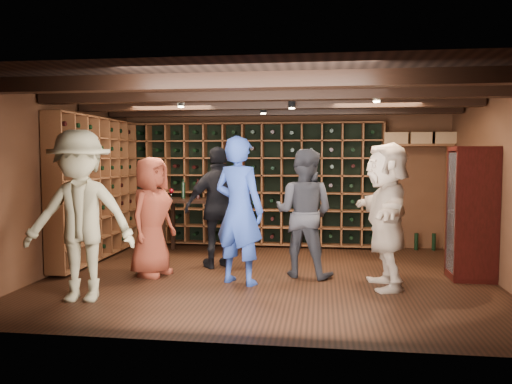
# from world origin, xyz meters

# --- Properties ---
(ground) EXTENTS (6.00, 6.00, 0.00)m
(ground) POSITION_xyz_m (0.00, 0.00, 0.00)
(ground) COLOR black
(ground) RESTS_ON ground
(room_shell) EXTENTS (6.00, 6.00, 6.00)m
(room_shell) POSITION_xyz_m (0.00, 0.05, 2.42)
(room_shell) COLOR #532F1C
(room_shell) RESTS_ON ground
(wine_rack_back) EXTENTS (4.65, 0.30, 2.20)m
(wine_rack_back) POSITION_xyz_m (-0.52, 2.33, 1.15)
(wine_rack_back) COLOR brown
(wine_rack_back) RESTS_ON ground
(wine_rack_left) EXTENTS (0.30, 2.65, 2.20)m
(wine_rack_left) POSITION_xyz_m (-2.83, 0.82, 1.15)
(wine_rack_left) COLOR brown
(wine_rack_left) RESTS_ON ground
(crate_shelf) EXTENTS (1.20, 0.32, 2.07)m
(crate_shelf) POSITION_xyz_m (2.41, 2.32, 1.57)
(crate_shelf) COLOR brown
(crate_shelf) RESTS_ON ground
(display_cabinet) EXTENTS (0.55, 0.50, 1.75)m
(display_cabinet) POSITION_xyz_m (2.71, 0.20, 0.86)
(display_cabinet) COLOR black
(display_cabinet) RESTS_ON ground
(man_blue_shirt) EXTENTS (0.82, 0.69, 1.91)m
(man_blue_shirt) POSITION_xyz_m (-0.32, -0.41, 0.95)
(man_blue_shirt) COLOR navy
(man_blue_shirt) RESTS_ON ground
(man_grey_suit) EXTENTS (1.01, 0.88, 1.75)m
(man_grey_suit) POSITION_xyz_m (0.49, 0.10, 0.88)
(man_grey_suit) COLOR black
(man_grey_suit) RESTS_ON ground
(guest_red_floral) EXTENTS (0.74, 0.92, 1.64)m
(guest_red_floral) POSITION_xyz_m (-1.59, -0.13, 0.82)
(guest_red_floral) COLOR maroon
(guest_red_floral) RESTS_ON ground
(guest_woman_black) EXTENTS (1.13, 0.91, 1.80)m
(guest_woman_black) POSITION_xyz_m (-0.77, 0.49, 0.90)
(guest_woman_black) COLOR black
(guest_woman_black) RESTS_ON ground
(guest_khaki) EXTENTS (1.33, 0.87, 1.95)m
(guest_khaki) POSITION_xyz_m (-1.99, -1.40, 0.97)
(guest_khaki) COLOR gray
(guest_khaki) RESTS_ON ground
(guest_beige) EXTENTS (0.68, 1.73, 1.83)m
(guest_beige) POSITION_xyz_m (1.54, -0.36, 0.91)
(guest_beige) COLOR tan
(guest_beige) RESTS_ON ground
(tasting_table) EXTENTS (1.25, 0.64, 1.21)m
(tasting_table) POSITION_xyz_m (-1.32, 1.50, 0.82)
(tasting_table) COLOR black
(tasting_table) RESTS_ON ground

